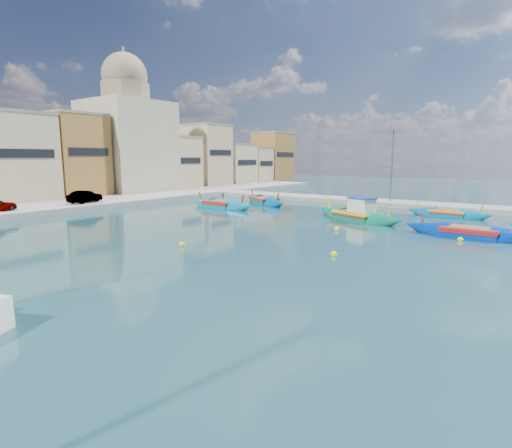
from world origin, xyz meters
TOP-DOWN VIEW (x-y plane):
  - ground at (0.00, 0.00)m, footprint 160.00×160.00m
  - east_quay at (18.00, 0.00)m, footprint 4.00×70.00m
  - north_quay at (0.00, 32.00)m, footprint 80.00×8.00m
  - north_townhouses at (6.68, 39.36)m, footprint 83.20×7.87m
  - church_block at (10.00, 40.00)m, footprint 10.00×10.00m
  - quay_street_lamp at (17.44, 6.00)m, footprint 1.18×0.16m
  - luzzu_turquoise_cabin at (6.10, 5.18)m, footprint 5.30×9.39m
  - luzzu_cyan_mid at (11.12, 17.95)m, footprint 6.07×8.72m
  - luzzu_green at (5.55, 19.54)m, footprint 2.61×8.49m
  - luzzu_blue_south at (3.41, -3.55)m, footprint 2.08×8.41m
  - luzzu_cyan_south at (12.29, -0.65)m, footprint 2.05×7.11m
  - mooring_buoys at (1.41, 5.51)m, footprint 23.33×24.14m

SIDE VIEW (x-z plane):
  - ground at x=0.00m, z-range 0.00..0.00m
  - mooring_buoys at x=1.41m, z-range -0.10..0.26m
  - luzzu_cyan_south at x=12.29m, z-range -0.86..1.33m
  - east_quay at x=18.00m, z-range 0.00..0.50m
  - luzzu_blue_south at x=3.41m, z-range -0.96..1.46m
  - luzzu_cyan_mid at x=11.12m, z-range -1.03..1.58m
  - luzzu_green at x=5.55m, z-range -1.04..1.60m
  - north_quay at x=0.00m, z-range 0.00..0.60m
  - luzzu_turquoise_cabin at x=6.10m, z-range -1.13..1.85m
  - quay_street_lamp at x=17.44m, z-range 0.34..8.34m
  - north_townhouses at x=6.68m, z-range -0.10..10.09m
  - church_block at x=10.00m, z-range -1.14..17.96m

